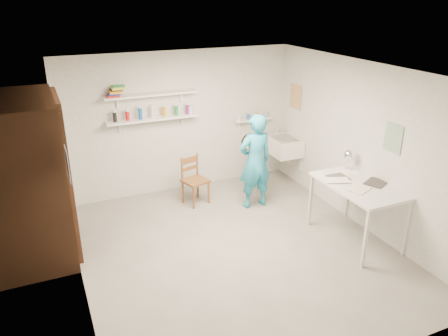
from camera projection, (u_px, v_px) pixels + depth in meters
name	position (u px, v px, depth m)	size (l,w,h in m)	color
floor	(236.00, 250.00, 5.96)	(4.00, 4.50, 0.02)	slate
ceiling	(238.00, 71.00, 5.05)	(4.00, 4.50, 0.02)	silver
wall_back	(180.00, 122.00, 7.42)	(4.00, 0.02, 2.40)	silver
wall_front	(354.00, 262.00, 3.59)	(4.00, 0.02, 2.40)	silver
wall_left	(70.00, 196.00, 4.75)	(0.02, 4.50, 2.40)	silver
wall_right	(363.00, 147.00, 6.25)	(0.02, 4.50, 2.40)	silver
doorway_recess	(66.00, 177.00, 5.73)	(0.02, 0.90, 2.00)	black
corridor_box	(5.00, 183.00, 5.44)	(1.40, 1.50, 2.10)	brown
door_lintel	(56.00, 99.00, 5.34)	(0.06, 1.05, 0.10)	brown
door_jamb_near	(71.00, 192.00, 5.31)	(0.06, 0.10, 2.00)	brown
door_jamb_far	(64.00, 164.00, 6.16)	(0.06, 0.10, 2.00)	brown
shelf_lower	(153.00, 119.00, 7.07)	(1.50, 0.22, 0.03)	white
shelf_upper	(151.00, 94.00, 6.92)	(1.50, 0.22, 0.03)	white
ledge_shelf	(253.00, 119.00, 7.88)	(0.70, 0.14, 0.03)	white
poster_left	(68.00, 164.00, 4.67)	(0.01, 0.28, 0.36)	#334C7F
poster_right_a	(296.00, 97.00, 7.64)	(0.01, 0.34, 0.42)	#995933
poster_right_b	(393.00, 138.00, 5.67)	(0.01, 0.30, 0.38)	#3F724C
belfast_sink	(284.00, 146.00, 7.79)	(0.48, 0.60, 0.30)	white
man	(255.00, 162.00, 6.88)	(0.56, 0.37, 1.55)	teal
wall_clock	(249.00, 142.00, 6.98)	(0.28, 0.28, 0.04)	#F9F4AA
wooden_chair	(195.00, 181.00, 7.11)	(0.37, 0.35, 0.79)	brown
work_table	(356.00, 212.00, 6.05)	(0.77, 1.28, 0.85)	silver
desk_lamp	(350.00, 155.00, 6.32)	(0.16, 0.16, 0.16)	white
spray_cans	(152.00, 113.00, 7.03)	(1.26, 0.06, 0.17)	black
book_stack	(116.00, 91.00, 6.67)	(0.28, 0.14, 0.17)	red
ledge_pots	(253.00, 116.00, 7.86)	(0.48, 0.07, 0.09)	silver
papers	(360.00, 184.00, 5.88)	(0.30, 0.22, 0.02)	silver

